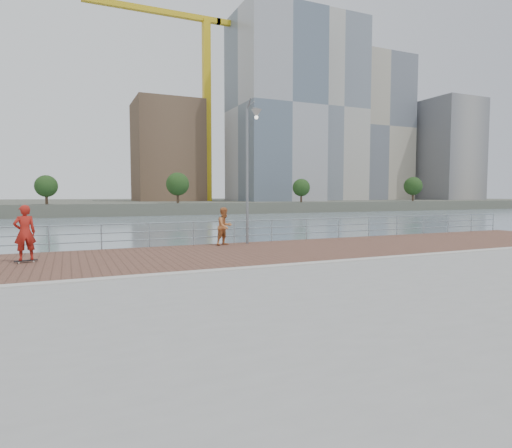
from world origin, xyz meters
name	(u,v)px	position (x,y,z in m)	size (l,w,h in m)	color
water	(280,325)	(0.00, 0.00, -2.00)	(400.00, 400.00, 0.00)	slate
seawall	(380,344)	(0.00, -5.00, -1.00)	(40.00, 24.00, 2.00)	gray
brick_lane	(240,253)	(0.00, 3.60, 0.01)	(40.00, 6.80, 0.02)	brown
curb	(280,266)	(0.00, 0.00, 0.03)	(40.00, 0.40, 0.06)	#B7B5AD
far_shore	(91,205)	(0.00, 122.50, -0.75)	(320.00, 95.00, 2.50)	#4C5142
guardrail	(214,230)	(0.00, 7.00, 0.69)	(39.06, 0.06, 1.13)	#8C9EA8
street_lamp	(251,146)	(1.52, 6.02, 4.68)	(0.48, 1.40, 6.59)	slate
skateboard	(26,261)	(-7.83, 4.26, 0.09)	(0.76, 0.36, 0.08)	black
skateboarder	(25,233)	(-7.83, 4.26, 1.08)	(0.71, 0.46, 1.94)	#AD1F17
bystander	(225,226)	(0.29, 6.31, 0.91)	(0.86, 0.67, 1.78)	#C37039
tower_crane	(197,81)	(27.36, 104.00, 33.50)	(47.00, 2.00, 50.70)	gold
skyline	(214,123)	(32.23, 104.67, 22.54)	(233.00, 41.00, 57.50)	#ADA38E
shoreline_trees	(135,185)	(6.31, 77.00, 4.37)	(144.91, 4.95, 6.60)	#473323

